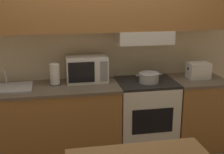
{
  "coord_description": "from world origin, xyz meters",
  "views": [
    {
      "loc": [
        -0.57,
        -3.8,
        1.98
      ],
      "look_at": [
        0.05,
        -0.56,
        1.05
      ],
      "focal_mm": 50.0,
      "sensor_mm": 36.0,
      "label": 1
    }
  ],
  "objects_px": {
    "toaster": "(198,70)",
    "microwave": "(87,69)",
    "stove_range": "(145,115)",
    "cooking_pot": "(149,77)",
    "sink_basin": "(5,88)",
    "paper_towel_roll": "(55,74)"
  },
  "relations": [
    {
      "from": "toaster",
      "to": "microwave",
      "type": "bearing_deg",
      "value": 175.47
    },
    {
      "from": "stove_range",
      "to": "toaster",
      "type": "xyz_separation_m",
      "value": [
        0.68,
        0.01,
        0.55
      ]
    },
    {
      "from": "stove_range",
      "to": "cooking_pot",
      "type": "relative_size",
      "value": 2.77
    },
    {
      "from": "cooking_pot",
      "to": "sink_basin",
      "type": "xyz_separation_m",
      "value": [
        -1.66,
        0.05,
        -0.05
      ]
    },
    {
      "from": "toaster",
      "to": "paper_towel_roll",
      "type": "bearing_deg",
      "value": 178.21
    },
    {
      "from": "toaster",
      "to": "sink_basin",
      "type": "xyz_separation_m",
      "value": [
        -2.33,
        -0.02,
        -0.09
      ]
    },
    {
      "from": "sink_basin",
      "to": "paper_towel_roll",
      "type": "height_order",
      "value": "paper_towel_roll"
    },
    {
      "from": "cooking_pot",
      "to": "toaster",
      "type": "height_order",
      "value": "toaster"
    },
    {
      "from": "cooking_pot",
      "to": "microwave",
      "type": "height_order",
      "value": "microwave"
    },
    {
      "from": "toaster",
      "to": "paper_towel_roll",
      "type": "height_order",
      "value": "paper_towel_roll"
    },
    {
      "from": "microwave",
      "to": "toaster",
      "type": "xyz_separation_m",
      "value": [
        1.39,
        -0.11,
        -0.05
      ]
    },
    {
      "from": "stove_range",
      "to": "toaster",
      "type": "height_order",
      "value": "toaster"
    },
    {
      "from": "stove_range",
      "to": "cooking_pot",
      "type": "xyz_separation_m",
      "value": [
        0.01,
        -0.06,
        0.51
      ]
    },
    {
      "from": "paper_towel_roll",
      "to": "toaster",
      "type": "bearing_deg",
      "value": -1.79
    },
    {
      "from": "microwave",
      "to": "toaster",
      "type": "relative_size",
      "value": 1.76
    },
    {
      "from": "sink_basin",
      "to": "cooking_pot",
      "type": "bearing_deg",
      "value": -1.74
    },
    {
      "from": "toaster",
      "to": "sink_basin",
      "type": "relative_size",
      "value": 0.47
    },
    {
      "from": "sink_basin",
      "to": "paper_towel_roll",
      "type": "relative_size",
      "value": 2.38
    },
    {
      "from": "stove_range",
      "to": "microwave",
      "type": "distance_m",
      "value": 0.94
    },
    {
      "from": "cooking_pot",
      "to": "sink_basin",
      "type": "bearing_deg",
      "value": 178.26
    },
    {
      "from": "cooking_pot",
      "to": "sink_basin",
      "type": "height_order",
      "value": "sink_basin"
    },
    {
      "from": "microwave",
      "to": "toaster",
      "type": "bearing_deg",
      "value": -4.53
    }
  ]
}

